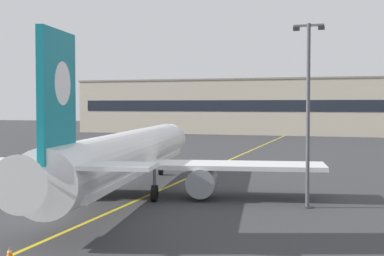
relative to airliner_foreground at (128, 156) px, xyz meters
name	(u,v)px	position (x,y,z in m)	size (l,w,h in m)	color
ground_plane	(65,222)	(0.43, -10.41, -3.37)	(400.00, 400.00, 0.00)	#353538
taxiway_centreline	(205,171)	(0.43, 19.59, -3.37)	(0.30, 180.00, 0.01)	yellow
airliner_foreground	(128,156)	(0.00, 0.00, 0.00)	(32.32, 41.23, 11.65)	white
apron_lamp_post	(308,112)	(14.62, -0.14, 3.70)	(2.24, 0.90, 13.52)	#515156
service_car_second	(26,162)	(-20.35, 14.97, -2.60)	(2.82, 4.51, 1.79)	white
safety_cone_by_nose_gear	(198,173)	(1.01, 15.31, -3.11)	(0.44, 0.44, 0.55)	orange
safety_cone_by_tail	(10,253)	(2.39, -18.75, -3.11)	(0.44, 0.44, 0.55)	orange
terminal_building	(318,107)	(4.32, 101.13, 3.73)	(127.92, 12.40, 14.18)	#B2A893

